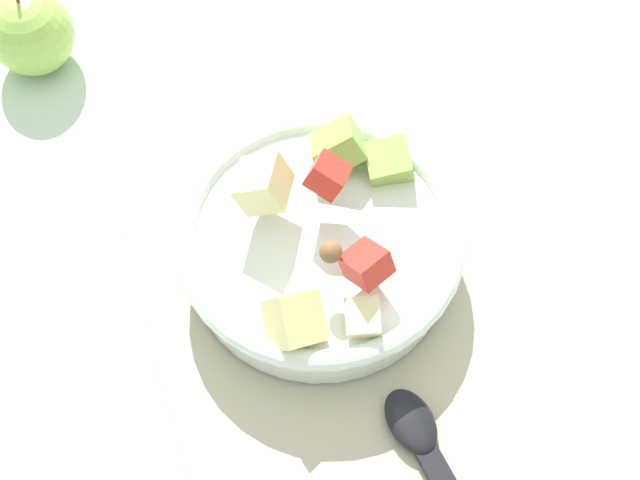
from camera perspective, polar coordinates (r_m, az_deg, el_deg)
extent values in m
plane|color=silver|center=(0.79, 0.06, -2.85)|extent=(2.40, 2.40, 0.00)
cube|color=#BCB299|center=(0.78, 0.06, -2.76)|extent=(0.49, 0.30, 0.01)
cylinder|color=white|center=(0.77, 0.00, -0.54)|extent=(0.22, 0.22, 0.05)
torus|color=white|center=(0.75, 0.00, 0.37)|extent=(0.24, 0.24, 0.02)
cube|color=red|center=(0.70, 2.91, -1.51)|extent=(0.05, 0.04, 0.03)
cube|color=red|center=(0.72, 0.47, 4.03)|extent=(0.04, 0.04, 0.04)
cube|color=#E5D684|center=(0.70, -1.59, -5.03)|extent=(0.05, 0.05, 0.06)
cube|color=beige|center=(0.70, 2.73, -4.90)|extent=(0.04, 0.04, 0.03)
cube|color=#8CB74C|center=(0.77, 1.14, 5.86)|extent=(0.05, 0.05, 0.05)
cube|color=#8CB74C|center=(0.77, 4.31, 4.86)|extent=(0.04, 0.05, 0.04)
cube|color=beige|center=(0.73, -3.58, 3.48)|extent=(0.06, 0.06, 0.05)
sphere|color=brown|center=(0.69, 0.34, -0.85)|extent=(0.03, 0.02, 0.02)
ellipsoid|color=black|center=(0.73, 5.67, -11.15)|extent=(0.06, 0.04, 0.01)
sphere|color=#9EC656|center=(0.94, -17.55, 12.21)|extent=(0.08, 0.08, 0.08)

